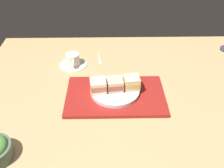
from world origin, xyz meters
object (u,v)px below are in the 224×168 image
(sandwich_near, at_px, (98,86))
(teaspoon, at_px, (100,60))
(sandwich_middle, at_px, (115,84))
(sandwich_far, at_px, (132,83))
(coffee_cup, at_px, (73,61))
(sandwich_plate, at_px, (115,91))

(sandwich_near, distance_m, teaspoon, 0.31)
(sandwich_middle, xyz_separation_m, teaspoon, (-0.07, 0.29, -0.06))
(sandwich_near, xyz_separation_m, teaspoon, (0.00, 0.30, -0.06))
(sandwich_near, bearing_deg, sandwich_far, 8.39)
(sandwich_far, xyz_separation_m, coffee_cup, (-0.28, 0.24, -0.03))
(sandwich_far, bearing_deg, coffee_cup, 139.59)
(sandwich_plate, bearing_deg, sandwich_middle, 0.00)
(sandwich_near, distance_m, sandwich_far, 0.15)
(sandwich_plate, xyz_separation_m, sandwich_middle, (0.00, 0.00, 0.03))
(teaspoon, bearing_deg, sandwich_plate, -76.05)
(coffee_cup, bearing_deg, sandwich_plate, -50.10)
(sandwich_near, bearing_deg, teaspoon, 89.99)
(sandwich_middle, xyz_separation_m, coffee_cup, (-0.21, 0.25, -0.03))
(sandwich_middle, relative_size, sandwich_far, 1.04)
(sandwich_near, relative_size, sandwich_middle, 0.97)
(sandwich_far, distance_m, coffee_cup, 0.37)
(sandwich_plate, relative_size, coffee_cup, 1.53)
(sandwich_plate, xyz_separation_m, sandwich_far, (0.07, 0.01, 0.04))
(sandwich_plate, bearing_deg, sandwich_far, 8.39)
(teaspoon, bearing_deg, coffee_cup, -163.71)
(coffee_cup, bearing_deg, sandwich_far, -40.41)
(sandwich_near, distance_m, coffee_cup, 0.30)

